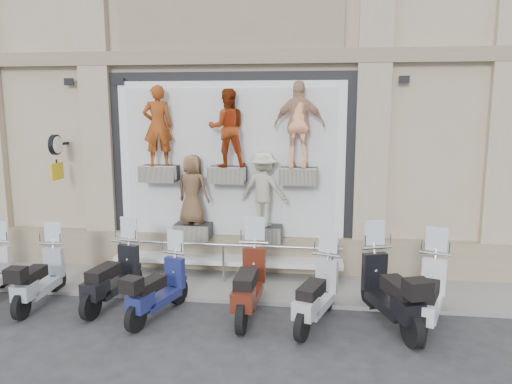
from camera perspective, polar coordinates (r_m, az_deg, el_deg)
ground at (r=9.14m, az=-6.23°, el=-14.88°), size 90.00×90.00×0.00m
sidewalk at (r=11.02m, az=-3.62°, el=-10.21°), size 16.00×2.20×0.08m
building at (r=15.35m, az=-0.17°, el=18.01°), size 14.00×8.60×12.00m
shop_vitrine at (r=11.06m, az=-2.55°, el=2.68°), size 5.60×0.86×4.30m
guard_rail at (r=10.79m, az=-3.75°, el=-8.26°), size 5.06×0.10×0.93m
clock_sign_bracket at (r=12.12m, az=-21.87°, el=4.34°), size 0.10×0.80×1.02m
scooter_c at (r=10.53m, az=-23.57°, el=-7.92°), size 0.60×1.87×1.51m
scooter_d at (r=10.04m, az=-16.14°, el=-8.03°), size 0.90×2.04×1.60m
scooter_e at (r=9.31m, az=-11.17°, el=-9.60°), size 1.04×1.92×1.49m
scooter_f at (r=9.17m, az=-0.83°, el=-9.00°), size 0.65×2.11×1.71m
scooter_g at (r=8.89m, az=6.95°, el=-10.18°), size 1.13×2.01×1.57m
scooter_h at (r=9.04m, az=15.16°, el=-9.52°), size 1.30×2.23×1.74m
scooter_i at (r=9.16m, az=19.26°, el=-9.76°), size 1.21×2.12×1.66m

